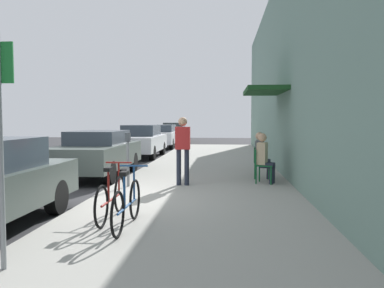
{
  "coord_description": "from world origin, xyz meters",
  "views": [
    {
      "loc": [
        2.82,
        -8.0,
        1.76
      ],
      "look_at": [
        1.62,
        6.32,
        0.87
      ],
      "focal_mm": 37.14,
      "sensor_mm": 36.0,
      "label": 1
    }
  ],
  "objects_px": {
    "parked_car_2": "(141,141)",
    "pedestrian_standing": "(183,145)",
    "parking_meter": "(128,155)",
    "street_sign": "(0,131)",
    "seated_patron_1": "(261,154)",
    "cafe_chair_0": "(262,164)",
    "seated_patron_0": "(264,156)",
    "bicycle_0": "(127,204)",
    "cafe_chair_1": "(259,160)",
    "parked_car_4": "(174,132)",
    "parked_car_1": "(97,153)",
    "parked_car_3": "(162,136)",
    "bicycle_1": "(111,198)"
  },
  "relations": [
    {
      "from": "parked_car_2",
      "to": "pedestrian_standing",
      "type": "height_order",
      "value": "pedestrian_standing"
    },
    {
      "from": "parking_meter",
      "to": "pedestrian_standing",
      "type": "height_order",
      "value": "pedestrian_standing"
    },
    {
      "from": "street_sign",
      "to": "seated_patron_1",
      "type": "distance_m",
      "value": 7.86
    },
    {
      "from": "cafe_chair_0",
      "to": "pedestrian_standing",
      "type": "bearing_deg",
      "value": -166.45
    },
    {
      "from": "street_sign",
      "to": "seated_patron_0",
      "type": "bearing_deg",
      "value": 60.96
    },
    {
      "from": "pedestrian_standing",
      "to": "parked_car_2",
      "type": "bearing_deg",
      "value": 108.77
    },
    {
      "from": "bicycle_0",
      "to": "seated_patron_1",
      "type": "height_order",
      "value": "seated_patron_1"
    },
    {
      "from": "seated_patron_1",
      "to": "parking_meter",
      "type": "bearing_deg",
      "value": -154.48
    },
    {
      "from": "bicycle_0",
      "to": "cafe_chair_1",
      "type": "height_order",
      "value": "bicycle_0"
    },
    {
      "from": "parked_car_4",
      "to": "seated_patron_1",
      "type": "relative_size",
      "value": 3.41
    },
    {
      "from": "cafe_chair_1",
      "to": "pedestrian_standing",
      "type": "height_order",
      "value": "pedestrian_standing"
    },
    {
      "from": "street_sign",
      "to": "bicycle_0",
      "type": "distance_m",
      "value": 2.3
    },
    {
      "from": "bicycle_0",
      "to": "parked_car_1",
      "type": "bearing_deg",
      "value": 112.07
    },
    {
      "from": "seated_patron_0",
      "to": "cafe_chair_0",
      "type": "bearing_deg",
      "value": 162.47
    },
    {
      "from": "parked_car_2",
      "to": "pedestrian_standing",
      "type": "relative_size",
      "value": 2.59
    },
    {
      "from": "parked_car_3",
      "to": "parking_meter",
      "type": "distance_m",
      "value": 14.93
    },
    {
      "from": "parking_meter",
      "to": "bicycle_0",
      "type": "bearing_deg",
      "value": -76.31
    },
    {
      "from": "seated_patron_0",
      "to": "bicycle_1",
      "type": "bearing_deg",
      "value": -125.9
    },
    {
      "from": "parked_car_4",
      "to": "cafe_chair_0",
      "type": "height_order",
      "value": "parked_car_4"
    },
    {
      "from": "parking_meter",
      "to": "bicycle_1",
      "type": "height_order",
      "value": "parking_meter"
    },
    {
      "from": "bicycle_1",
      "to": "cafe_chair_1",
      "type": "relative_size",
      "value": 1.97
    },
    {
      "from": "parked_car_3",
      "to": "parked_car_4",
      "type": "relative_size",
      "value": 1.0
    },
    {
      "from": "parked_car_2",
      "to": "seated_patron_1",
      "type": "bearing_deg",
      "value": -55.33
    },
    {
      "from": "seated_patron_0",
      "to": "parked_car_4",
      "type": "bearing_deg",
      "value": 103.74
    },
    {
      "from": "parked_car_3",
      "to": "bicycle_1",
      "type": "xyz_separation_m",
      "value": [
        2.06,
        -18.04,
        -0.27
      ]
    },
    {
      "from": "seated_patron_0",
      "to": "pedestrian_standing",
      "type": "height_order",
      "value": "pedestrian_standing"
    },
    {
      "from": "seated_patron_1",
      "to": "cafe_chair_1",
      "type": "bearing_deg",
      "value": 173.61
    },
    {
      "from": "parked_car_2",
      "to": "seated_patron_1",
      "type": "height_order",
      "value": "parked_car_2"
    },
    {
      "from": "pedestrian_standing",
      "to": "seated_patron_0",
      "type": "bearing_deg",
      "value": 12.71
    },
    {
      "from": "street_sign",
      "to": "cafe_chair_0",
      "type": "height_order",
      "value": "street_sign"
    },
    {
      "from": "parked_car_1",
      "to": "bicycle_1",
      "type": "bearing_deg",
      "value": -69.63
    },
    {
      "from": "street_sign",
      "to": "seated_patron_1",
      "type": "relative_size",
      "value": 2.02
    },
    {
      "from": "seated_patron_0",
      "to": "street_sign",
      "type": "bearing_deg",
      "value": -119.04
    },
    {
      "from": "parked_car_1",
      "to": "seated_patron_1",
      "type": "distance_m",
      "value": 4.98
    },
    {
      "from": "cafe_chair_1",
      "to": "pedestrian_standing",
      "type": "relative_size",
      "value": 0.51
    },
    {
      "from": "parked_car_1",
      "to": "seated_patron_1",
      "type": "xyz_separation_m",
      "value": [
        4.93,
        -0.75,
        0.07
      ]
    },
    {
      "from": "parked_car_4",
      "to": "seated_patron_1",
      "type": "xyz_separation_m",
      "value": [
        4.93,
        -19.3,
        0.04
      ]
    },
    {
      "from": "parking_meter",
      "to": "bicycle_1",
      "type": "bearing_deg",
      "value": -80.87
    },
    {
      "from": "cafe_chair_0",
      "to": "pedestrian_standing",
      "type": "height_order",
      "value": "pedestrian_standing"
    },
    {
      "from": "parked_car_4",
      "to": "bicycle_1",
      "type": "xyz_separation_m",
      "value": [
        2.06,
        -24.11,
        -0.29
      ]
    },
    {
      "from": "parked_car_1",
      "to": "parked_car_2",
      "type": "xyz_separation_m",
      "value": [
        0.0,
        6.37,
        0.03
      ]
    },
    {
      "from": "parked_car_1",
      "to": "cafe_chair_1",
      "type": "distance_m",
      "value": 4.93
    },
    {
      "from": "parked_car_4",
      "to": "pedestrian_standing",
      "type": "height_order",
      "value": "pedestrian_standing"
    },
    {
      "from": "bicycle_0",
      "to": "cafe_chair_1",
      "type": "distance_m",
      "value": 5.81
    },
    {
      "from": "parked_car_2",
      "to": "seated_patron_0",
      "type": "height_order",
      "value": "parked_car_2"
    },
    {
      "from": "parked_car_1",
      "to": "cafe_chair_1",
      "type": "bearing_deg",
      "value": -8.7
    },
    {
      "from": "bicycle_0",
      "to": "parked_car_4",
      "type": "bearing_deg",
      "value": 95.67
    },
    {
      "from": "pedestrian_standing",
      "to": "parked_car_3",
      "type": "bearing_deg",
      "value": 101.15
    },
    {
      "from": "cafe_chair_1",
      "to": "cafe_chair_0",
      "type": "bearing_deg",
      "value": -89.78
    },
    {
      "from": "bicycle_1",
      "to": "cafe_chair_0",
      "type": "bearing_deg",
      "value": 54.77
    }
  ]
}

